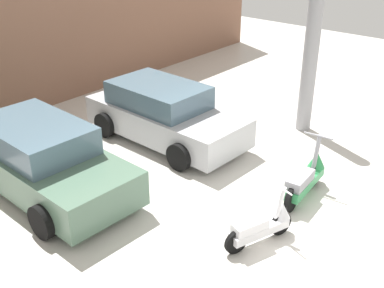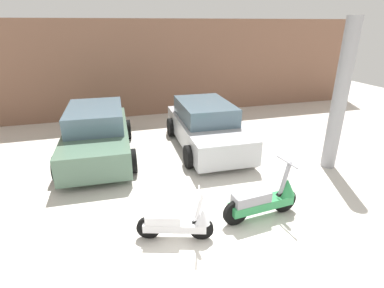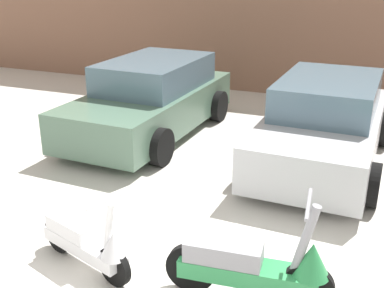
{
  "view_description": "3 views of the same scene",
  "coord_description": "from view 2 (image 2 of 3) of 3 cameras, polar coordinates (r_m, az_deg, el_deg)",
  "views": [
    {
      "loc": [
        -6.24,
        -2.8,
        4.98
      ],
      "look_at": [
        -0.01,
        2.47,
        0.92
      ],
      "focal_mm": 45.0,
      "sensor_mm": 36.0,
      "label": 1
    },
    {
      "loc": [
        -1.6,
        -3.69,
        3.5
      ],
      "look_at": [
        0.16,
        2.27,
        0.99
      ],
      "focal_mm": 28.0,
      "sensor_mm": 36.0,
      "label": 2
    },
    {
      "loc": [
        1.97,
        -3.1,
        3.03
      ],
      "look_at": [
        -0.16,
        2.18,
        0.86
      ],
      "focal_mm": 45.0,
      "sensor_mm": 36.0,
      "label": 3
    }
  ],
  "objects": [
    {
      "name": "car_rear_left",
      "position": [
        8.74,
        -17.68,
        1.92
      ],
      "size": [
        2.06,
        4.06,
        1.36
      ],
      "rotation": [
        0.0,
        0.0,
        -1.61
      ],
      "color": "#51705B",
      "rests_on": "ground_plane"
    },
    {
      "name": "support_column_side",
      "position": [
        8.13,
        26.36,
        7.93
      ],
      "size": [
        0.35,
        0.35,
        3.66
      ],
      "primitive_type": "cylinder",
      "color": "#99999E",
      "rests_on": "ground_plane"
    },
    {
      "name": "scooter_front_left",
      "position": [
        5.31,
        -2.64,
        -14.67
      ],
      "size": [
        1.29,
        0.65,
        0.93
      ],
      "rotation": [
        0.0,
        0.0,
        -0.32
      ],
      "color": "black",
      "rests_on": "ground_plane"
    },
    {
      "name": "wall_back",
      "position": [
        12.15,
        -9.02,
        13.9
      ],
      "size": [
        19.6,
        0.12,
        3.66
      ],
      "primitive_type": "cube",
      "color": "#845B47",
      "rests_on": "ground_plane"
    },
    {
      "name": "car_rear_center",
      "position": [
        8.97,
        2.72,
        3.41
      ],
      "size": [
        1.99,
        3.97,
        1.33
      ],
      "rotation": [
        0.0,
        0.0,
        -1.6
      ],
      "color": "#B7B7BC",
      "rests_on": "ground_plane"
    },
    {
      "name": "ground_plane",
      "position": [
        5.33,
        5.57,
        -19.13
      ],
      "size": [
        28.0,
        28.0,
        0.0
      ],
      "primitive_type": "plane",
      "color": "silver"
    },
    {
      "name": "scooter_front_right",
      "position": [
        5.95,
        13.66,
        -10.13
      ],
      "size": [
        1.6,
        0.57,
        1.11
      ],
      "rotation": [
        0.0,
        0.0,
        0.1
      ],
      "color": "black",
      "rests_on": "ground_plane"
    }
  ]
}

